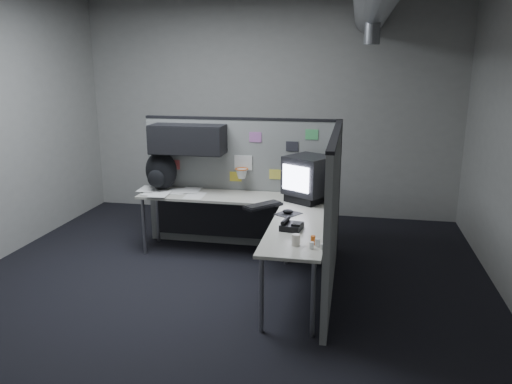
% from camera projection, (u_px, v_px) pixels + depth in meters
% --- Properties ---
extents(room, '(5.62, 5.62, 3.22)m').
position_uv_depth(room, '(277.00, 83.00, 4.56)').
color(room, black).
rests_on(room, ground).
extents(partition_back, '(2.44, 0.42, 1.63)m').
position_uv_depth(partition_back, '(227.00, 169.00, 6.16)').
color(partition_back, slate).
rests_on(partition_back, ground).
extents(partition_right, '(0.07, 2.23, 1.63)m').
position_uv_depth(partition_right, '(333.00, 213.00, 4.98)').
color(partition_right, slate).
rests_on(partition_right, ground).
extents(desk, '(2.31, 2.11, 0.73)m').
position_uv_depth(desk, '(250.00, 213.00, 5.68)').
color(desk, '#B9B6A7').
rests_on(desk, ground).
extents(monitor, '(0.63, 0.63, 0.52)m').
position_uv_depth(monitor, '(309.00, 178.00, 5.68)').
color(monitor, black).
rests_on(monitor, desk).
extents(keyboard, '(0.41, 0.45, 0.04)m').
position_uv_depth(keyboard, '(263.00, 205.00, 5.48)').
color(keyboard, black).
rests_on(keyboard, desk).
extents(mouse, '(0.30, 0.31, 0.05)m').
position_uv_depth(mouse, '(288.00, 212.00, 5.23)').
color(mouse, black).
rests_on(mouse, desk).
extents(phone, '(0.22, 0.24, 0.10)m').
position_uv_depth(phone, '(291.00, 226.00, 4.75)').
color(phone, black).
rests_on(phone, desk).
extents(bottles, '(0.14, 0.15, 0.08)m').
position_uv_depth(bottles, '(316.00, 243.00, 4.30)').
color(bottles, silver).
rests_on(bottles, desk).
extents(cup, '(0.08, 0.08, 0.10)m').
position_uv_depth(cup, '(296.00, 240.00, 4.33)').
color(cup, beige).
rests_on(cup, desk).
extents(papers, '(0.89, 0.59, 0.02)m').
position_uv_depth(papers, '(171.00, 192.00, 6.09)').
color(papers, white).
rests_on(papers, desk).
extents(backpack, '(0.47, 0.47, 0.49)m').
position_uv_depth(backpack, '(161.00, 171.00, 6.17)').
color(backpack, black).
rests_on(backpack, desk).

